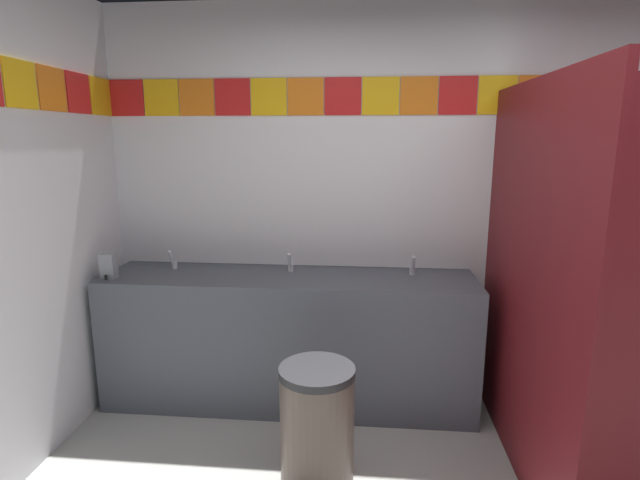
{
  "coord_description": "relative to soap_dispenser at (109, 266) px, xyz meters",
  "views": [
    {
      "loc": [
        -0.33,
        -1.51,
        1.74
      ],
      "look_at": [
        -0.58,
        1.16,
        1.18
      ],
      "focal_mm": 27.44,
      "sensor_mm": 36.0,
      "label": 1
    }
  ],
  "objects": [
    {
      "name": "soap_dispenser",
      "position": [
        0.0,
        0.0,
        0.0
      ],
      "size": [
        0.09,
        0.09,
        0.16
      ],
      "color": "gray",
      "rests_on": "vanity_counter"
    },
    {
      "name": "faucet_right",
      "position": [
        1.91,
        0.25,
        -0.03
      ],
      "size": [
        0.04,
        0.1,
        0.14
      ],
      "color": "silver",
      "rests_on": "vanity_counter"
    },
    {
      "name": "vanity_counter",
      "position": [
        1.12,
        0.16,
        -0.5
      ],
      "size": [
        2.39,
        0.56,
        0.87
      ],
      "color": "#4C515B",
      "rests_on": "ground_plane"
    },
    {
      "name": "trash_bin",
      "position": [
        1.38,
        -0.64,
        -0.63
      ],
      "size": [
        0.38,
        0.38,
        0.64
      ],
      "color": "brown",
      "rests_on": "ground_plane"
    },
    {
      "name": "faucet_left",
      "position": [
        0.32,
        0.25,
        -0.03
      ],
      "size": [
        0.04,
        0.1,
        0.14
      ],
      "color": "silver",
      "rests_on": "vanity_counter"
    },
    {
      "name": "faucet_center",
      "position": [
        1.12,
        0.25,
        -0.03
      ],
      "size": [
        0.04,
        0.1,
        0.14
      ],
      "color": "silver",
      "rests_on": "vanity_counter"
    },
    {
      "name": "stall_divider",
      "position": [
        2.59,
        -0.61,
        0.07
      ],
      "size": [
        0.92,
        1.57,
        2.03
      ],
      "color": "maroon",
      "rests_on": "ground_plane"
    },
    {
      "name": "wall_back",
      "position": [
        1.93,
        0.48,
        0.36
      ],
      "size": [
        4.12,
        0.09,
        2.6
      ],
      "color": "silver",
      "rests_on": "ground_plane"
    },
    {
      "name": "toilet",
      "position": [
        3.0,
        0.04,
        -0.64
      ],
      "size": [
        0.39,
        0.49,
        0.74
      ],
      "color": "white",
      "rests_on": "ground_plane"
    }
  ]
}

